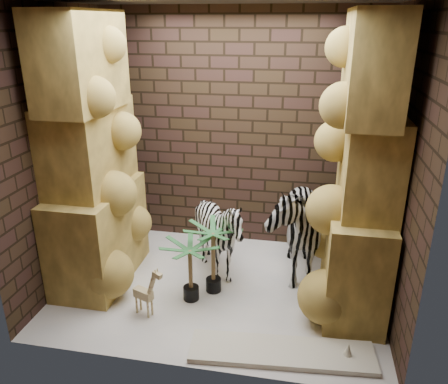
% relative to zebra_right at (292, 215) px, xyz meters
% --- Properties ---
extents(floor, '(3.50, 3.50, 0.00)m').
position_rel_zebra_right_xyz_m(floor, '(-0.75, -0.49, -0.75)').
color(floor, white).
rests_on(floor, ground).
extents(wall_back, '(3.50, 0.00, 3.50)m').
position_rel_zebra_right_xyz_m(wall_back, '(-0.75, 0.76, 0.75)').
color(wall_back, '#2F2214').
rests_on(wall_back, ground).
extents(wall_front, '(3.50, 0.00, 3.50)m').
position_rel_zebra_right_xyz_m(wall_front, '(-0.75, -1.74, 0.75)').
color(wall_front, '#2F2214').
rests_on(wall_front, ground).
extents(wall_left, '(0.00, 3.00, 3.00)m').
position_rel_zebra_right_xyz_m(wall_left, '(-2.50, -0.49, 0.75)').
color(wall_left, '#2F2214').
rests_on(wall_left, ground).
extents(wall_right, '(0.00, 3.00, 3.00)m').
position_rel_zebra_right_xyz_m(wall_right, '(1.00, -0.49, 0.75)').
color(wall_right, '#2F2214').
rests_on(wall_right, ground).
extents(rock_pillar_left, '(0.68, 1.30, 3.00)m').
position_rel_zebra_right_xyz_m(rock_pillar_left, '(-2.15, -0.49, 0.75)').
color(rock_pillar_left, '#E3BD55').
rests_on(rock_pillar_left, floor).
extents(rock_pillar_right, '(0.58, 1.25, 3.00)m').
position_rel_zebra_right_xyz_m(rock_pillar_right, '(0.67, -0.49, 0.75)').
color(rock_pillar_right, '#E3BD55').
rests_on(rock_pillar_right, floor).
extents(zebra_right, '(0.85, 1.35, 1.50)m').
position_rel_zebra_right_xyz_m(zebra_right, '(0.00, 0.00, 0.00)').
color(zebra_right, white).
rests_on(zebra_right, floor).
extents(zebra_left, '(1.01, 1.18, 0.96)m').
position_rel_zebra_right_xyz_m(zebra_left, '(-0.80, -0.22, -0.27)').
color(zebra_left, white).
rests_on(zebra_left, floor).
extents(giraffe_toy, '(0.33, 0.22, 0.61)m').
position_rel_zebra_right_xyz_m(giraffe_toy, '(-1.41, -1.09, -0.45)').
color(giraffe_toy, '#D1BD81').
rests_on(giraffe_toy, floor).
extents(palm_front, '(0.36, 0.36, 0.81)m').
position_rel_zebra_right_xyz_m(palm_front, '(-0.80, -0.55, -0.35)').
color(palm_front, '#1D542C').
rests_on(palm_front, floor).
extents(palm_back, '(0.36, 0.36, 0.69)m').
position_rel_zebra_right_xyz_m(palm_back, '(-1.00, -0.75, -0.40)').
color(palm_back, '#1D542C').
rests_on(palm_back, floor).
extents(surfboard, '(1.69, 0.54, 0.05)m').
position_rel_zebra_right_xyz_m(surfboard, '(0.02, -1.43, -0.72)').
color(surfboard, beige).
rests_on(surfboard, floor).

